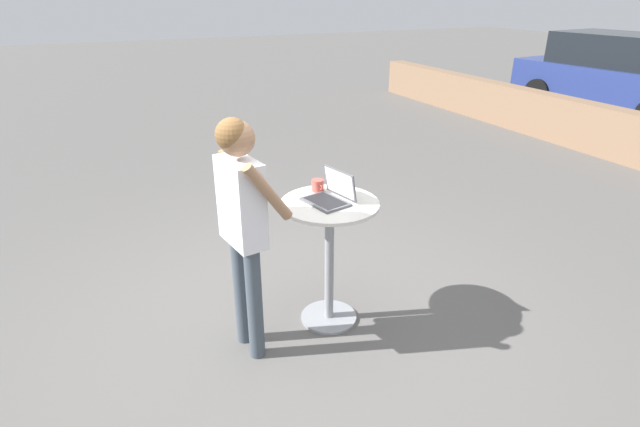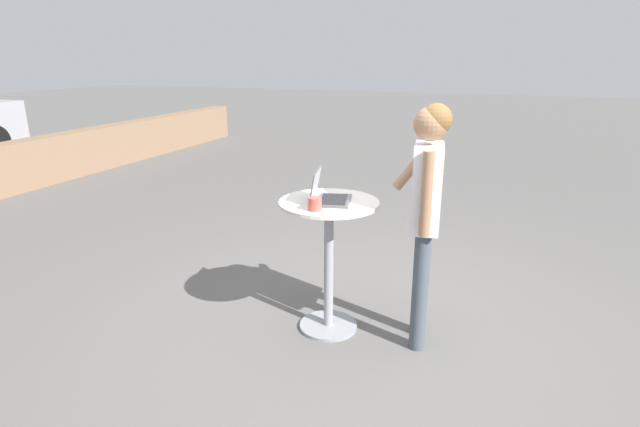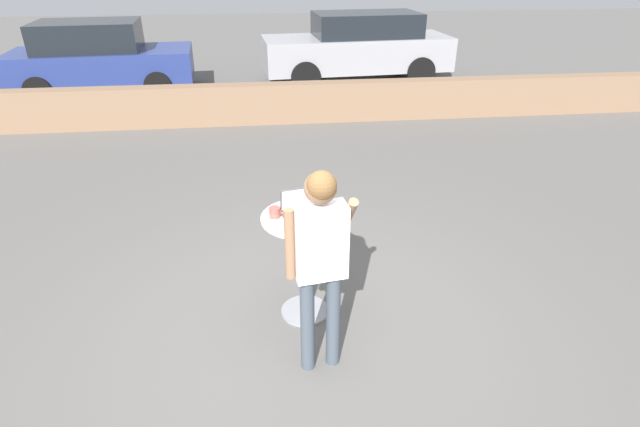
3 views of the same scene
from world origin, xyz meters
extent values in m
plane|color=#5B5956|center=(0.00, 0.00, 0.00)|extent=(50.00, 50.00, 0.00)
cylinder|color=gray|center=(0.03, 0.30, 0.01)|extent=(0.44, 0.44, 0.03)
cylinder|color=gray|center=(0.03, 0.30, 0.50)|extent=(0.07, 0.07, 0.96)
cylinder|color=beige|center=(0.03, 0.30, 1.00)|extent=(0.72, 0.72, 0.02)
cube|color=#515156|center=(0.03, 0.27, 1.02)|extent=(0.37, 0.29, 0.02)
cube|color=black|center=(0.03, 0.27, 1.03)|extent=(0.32, 0.24, 0.00)
cube|color=#515156|center=(0.00, 0.40, 1.13)|extent=(0.33, 0.12, 0.21)
cube|color=white|center=(0.00, 0.39, 1.13)|extent=(0.30, 0.10, 0.19)
cylinder|color=#C14C42|center=(-0.21, 0.32, 1.05)|extent=(0.09, 0.09, 0.09)
torus|color=#C14C42|center=(-0.15, 0.32, 1.06)|extent=(0.04, 0.01, 0.04)
cylinder|color=#424C56|center=(-0.01, -0.38, 0.43)|extent=(0.11, 0.11, 0.87)
cylinder|color=#424C56|center=(0.19, -0.35, 0.43)|extent=(0.11, 0.11, 0.87)
cube|color=silver|center=(0.09, -0.36, 1.16)|extent=(0.40, 0.24, 0.57)
sphere|color=#936B4C|center=(0.09, -0.36, 1.58)|extent=(0.23, 0.23, 0.23)
sphere|color=brown|center=(0.10, -0.39, 1.61)|extent=(0.21, 0.21, 0.21)
cylinder|color=#936B4C|center=(-0.13, -0.40, 1.17)|extent=(0.07, 0.07, 0.54)
cylinder|color=#936B4C|center=(0.30, -0.25, 1.28)|extent=(0.12, 0.33, 0.42)
cube|color=navy|center=(-3.87, 8.90, 0.62)|extent=(4.13, 2.05, 0.69)
cube|color=black|center=(-4.07, 8.88, 1.27)|extent=(2.32, 1.70, 0.62)
cylinder|color=black|center=(-5.17, 9.62, 0.30)|extent=(0.62, 0.27, 0.60)
cylinder|color=black|center=(-5.03, 7.98, 0.30)|extent=(0.62, 0.27, 0.60)
camera|label=1|loc=(2.97, -1.17, 2.41)|focal=28.00mm
camera|label=2|loc=(-3.16, -0.85, 2.00)|focal=28.00mm
camera|label=3|loc=(-0.26, -3.36, 2.98)|focal=28.00mm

